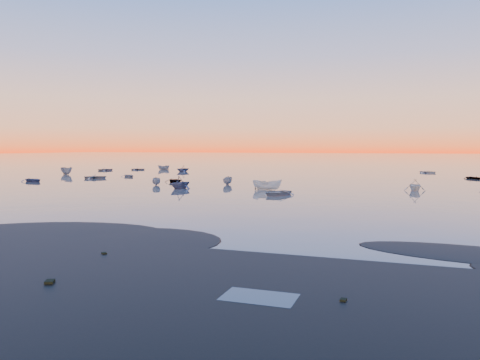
% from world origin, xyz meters
% --- Properties ---
extents(ground, '(600.00, 600.00, 0.00)m').
position_xyz_m(ground, '(0.00, 100.00, 0.00)').
color(ground, '#685E56').
rests_on(ground, ground).
extents(mud_lobes, '(140.00, 6.00, 0.07)m').
position_xyz_m(mud_lobes, '(0.00, -1.00, 0.01)').
color(mud_lobes, black).
rests_on(mud_lobes, ground).
extents(moored_fleet, '(124.00, 58.00, 1.20)m').
position_xyz_m(moored_fleet, '(0.00, 53.00, 0.00)').
color(moored_fleet, silver).
rests_on(moored_fleet, ground).
extents(boat_near_left, '(3.25, 4.33, 1.00)m').
position_xyz_m(boat_near_left, '(-34.44, 33.21, 0.00)').
color(boat_near_left, '#374169').
rests_on(boat_near_left, ground).
extents(boat_near_center, '(1.71, 3.98, 1.37)m').
position_xyz_m(boat_near_center, '(4.77, 32.05, 0.00)').
color(boat_near_center, silver).
rests_on(boat_near_center, ground).
extents(boat_near_right, '(3.55, 2.02, 1.17)m').
position_xyz_m(boat_near_right, '(22.86, 36.99, 0.00)').
color(boat_near_right, silver).
rests_on(boat_near_right, ground).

